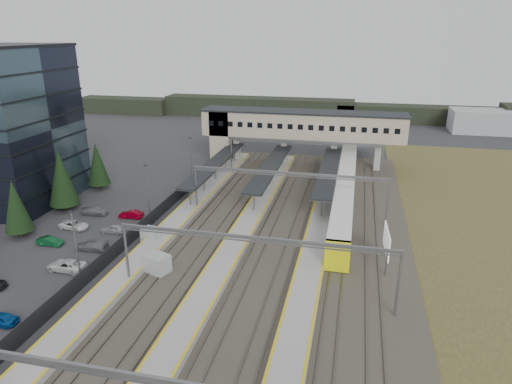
% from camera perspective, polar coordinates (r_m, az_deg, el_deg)
% --- Properties ---
extents(ground, '(220.00, 220.00, 0.00)m').
position_cam_1_polar(ground, '(58.32, -10.13, -7.49)').
color(ground, '#2B2B2D').
rests_on(ground, ground).
extents(car_park, '(10.47, 39.16, 1.28)m').
position_cam_1_polar(car_park, '(57.27, -26.63, -9.30)').
color(car_park, '#B4B3B7').
rests_on(car_park, ground).
extents(lampposts, '(0.50, 53.25, 8.07)m').
position_cam_1_polar(lampposts, '(60.94, -16.91, -2.38)').
color(lampposts, slate).
rests_on(lampposts, ground).
extents(fence, '(0.08, 90.00, 2.00)m').
position_cam_1_polar(fence, '(64.55, -13.87, -4.04)').
color(fence, '#26282B').
rests_on(fence, ground).
extents(relay_cabin_near, '(3.28, 2.88, 2.28)m').
position_cam_1_polar(relay_cabin_near, '(53.71, -12.26, -8.78)').
color(relay_cabin_near, '#9D9FA2').
rests_on(relay_cabin_near, ground).
extents(relay_cabin_far, '(2.52, 2.21, 2.06)m').
position_cam_1_polar(relay_cabin_far, '(61.00, -12.93, -5.36)').
color(relay_cabin_far, '#9D9FA2').
rests_on(relay_cabin_far, ground).
extents(rail_corridor, '(34.00, 90.00, 0.92)m').
position_cam_1_polar(rail_corridor, '(59.85, 0.03, -6.12)').
color(rail_corridor, '#36322A').
rests_on(rail_corridor, ground).
extents(canopies, '(23.10, 30.00, 3.28)m').
position_cam_1_polar(canopies, '(79.16, 1.84, 3.21)').
color(canopies, black).
rests_on(canopies, ground).
extents(footbridge, '(40.40, 6.40, 11.20)m').
position_cam_1_polar(footbridge, '(92.45, 4.06, 8.13)').
color(footbridge, tan).
rests_on(footbridge, ground).
extents(gantries, '(28.40, 62.28, 7.17)m').
position_cam_1_polar(gantries, '(55.28, 2.27, -1.92)').
color(gantries, slate).
rests_on(gantries, ground).
extents(train, '(2.88, 60.21, 3.63)m').
position_cam_1_polar(train, '(80.34, 11.24, 1.69)').
color(train, silver).
rests_on(train, ground).
extents(billboard, '(0.44, 5.65, 4.74)m').
position_cam_1_polar(billboard, '(55.03, 16.01, -6.04)').
color(billboard, slate).
rests_on(billboard, ground).
extents(treeline_far, '(170.00, 19.00, 7.00)m').
position_cam_1_polar(treeline_far, '(141.86, 13.70, 9.61)').
color(treeline_far, black).
rests_on(treeline_far, ground).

